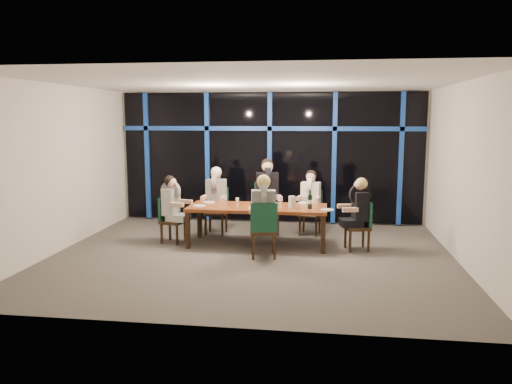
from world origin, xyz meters
TOP-DOWN VIEW (x-y plane):
  - room at (0.00, 0.00)m, footprint 7.04×7.00m
  - window_wall at (0.01, 2.93)m, footprint 6.86×0.43m
  - dining_table at (0.00, 0.80)m, footprint 2.60×1.00m
  - chair_far_left at (-0.98, 1.69)m, footprint 0.46×0.46m
  - chair_far_mid at (0.06, 1.81)m, footprint 0.59×0.59m
  - chair_far_right at (0.98, 1.85)m, footprint 0.50×0.50m
  - chair_end_left at (-1.72, 0.77)m, footprint 0.49×0.49m
  - chair_end_right at (1.93, 0.70)m, footprint 0.50×0.50m
  - chair_near_mid at (0.23, -0.08)m, footprint 0.53×0.53m
  - diner_far_left at (-0.98, 1.61)m, footprint 0.48×0.60m
  - diner_far_mid at (0.08, 1.73)m, footprint 0.60×0.72m
  - diner_far_right at (0.96, 1.78)m, footprint 0.50×0.61m
  - diner_end_left at (-1.64, 0.76)m, footprint 0.59×0.49m
  - diner_end_right at (1.86, 0.68)m, footprint 0.61×0.51m
  - diner_near_mid at (0.21, 0.00)m, footprint 0.53×0.65m
  - plate_far_left at (-1.00, 1.05)m, footprint 0.24×0.24m
  - plate_far_mid at (0.21, 1.17)m, footprint 0.24×0.24m
  - plate_far_right at (0.86, 1.22)m, footprint 0.24×0.24m
  - plate_end_left at (-1.09, 0.65)m, footprint 0.24×0.24m
  - plate_end_right at (1.28, 0.56)m, footprint 0.24×0.24m
  - plate_near_mid at (0.11, 0.56)m, footprint 0.24×0.24m
  - wine_bottle at (0.99, 0.67)m, footprint 0.08×0.08m
  - water_pitcher at (0.66, 0.71)m, footprint 0.14×0.12m
  - tea_light at (-0.02, 0.67)m, footprint 0.05×0.05m
  - wine_glass_a at (-0.39, 0.79)m, footprint 0.06×0.06m
  - wine_glass_b at (0.14, 0.97)m, footprint 0.06×0.06m
  - wine_glass_c at (0.44, 0.79)m, footprint 0.08×0.08m
  - wine_glass_d at (-0.64, 0.90)m, footprint 0.06×0.06m
  - wine_glass_e at (0.91, 0.94)m, footprint 0.07×0.07m

SIDE VIEW (x-z plane):
  - chair_end_left at x=-1.72m, z-range 0.05..0.94m
  - chair_end_right at x=1.93m, z-range 0.05..0.96m
  - chair_far_right at x=0.98m, z-range 0.05..0.97m
  - chair_far_left at x=-0.98m, z-range 0.06..1.01m
  - chair_near_mid at x=0.23m, z-range 0.06..1.04m
  - chair_far_mid at x=0.06m, z-range 0.06..1.13m
  - dining_table at x=0.00m, z-range 0.31..1.06m
  - plate_far_left at x=-1.00m, z-range 0.75..0.76m
  - plate_far_mid at x=0.21m, z-range 0.75..0.76m
  - plate_far_right at x=0.86m, z-range 0.75..0.76m
  - plate_end_left at x=-1.09m, z-range 0.75..0.76m
  - plate_end_right at x=1.28m, z-range 0.75..0.76m
  - plate_near_mid at x=0.11m, z-range 0.75..0.76m
  - tea_light at x=-0.02m, z-range 0.75..0.78m
  - diner_end_left at x=-1.64m, z-range 0.42..1.29m
  - water_pitcher at x=0.66m, z-range 0.75..0.97m
  - wine_glass_a at x=-0.39m, z-range 0.79..0.94m
  - diner_end_right at x=1.86m, z-range 0.43..1.31m
  - wine_glass_d at x=-0.64m, z-range 0.79..0.95m
  - wine_glass_b at x=0.14m, z-range 0.79..0.95m
  - diner_far_right at x=0.96m, z-range 0.43..1.32m
  - wine_bottle at x=0.99m, z-range 0.71..1.06m
  - wine_glass_e at x=0.91m, z-range 0.79..0.98m
  - wine_glass_c at x=0.44m, z-range 0.79..0.99m
  - diner_far_left at x=-0.98m, z-range 0.45..1.38m
  - diner_near_mid at x=0.21m, z-range 0.46..1.42m
  - diner_far_mid at x=0.08m, z-range 0.50..1.54m
  - window_wall at x=0.01m, z-range 0.08..3.02m
  - room at x=0.00m, z-range 0.51..3.53m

